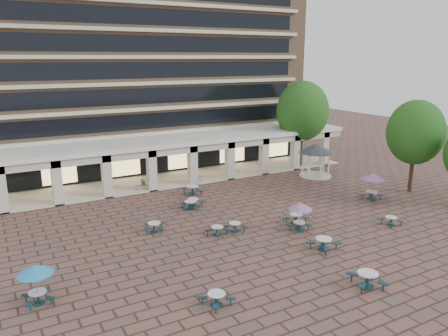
{
  "coord_description": "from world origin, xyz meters",
  "views": [
    {
      "loc": [
        -15.34,
        -25.58,
        12.28
      ],
      "look_at": [
        0.46,
        3.0,
        3.97
      ],
      "focal_mm": 35.0,
      "sensor_mm": 36.0,
      "label": 1
    }
  ],
  "objects": [
    {
      "name": "apartment_building",
      "position": [
        0.0,
        25.47,
        12.6
      ],
      "size": [
        40.0,
        15.5,
        25.2
      ],
      "color": "#927152",
      "rests_on": "ground"
    },
    {
      "name": "picnic_table_1",
      "position": [
        2.06,
        -10.4,
        0.51
      ],
      "size": [
        2.27,
        2.27,
        0.85
      ],
      "rotation": [
        0.0,
        0.0,
        -0.34
      ],
      "color": "#163944",
      "rests_on": "ground"
    },
    {
      "name": "ground",
      "position": [
        0.0,
        0.0,
        0.0
      ],
      "size": [
        120.0,
        120.0,
        0.0
      ],
      "primitive_type": "plane",
      "color": "brown",
      "rests_on": "ground"
    },
    {
      "name": "picnic_table_3",
      "position": [
        4.58,
        -0.9,
        0.43
      ],
      "size": [
        1.9,
        1.9,
        0.71
      ],
      "rotation": [
        0.0,
        0.0,
        0.32
      ],
      "color": "#163944",
      "rests_on": "ground"
    },
    {
      "name": "picnic_table_12",
      "position": [
        -0.66,
        6.35,
        0.41
      ],
      "size": [
        1.9,
        1.9,
        0.69
      ],
      "rotation": [
        0.0,
        0.0,
        0.43
      ],
      "color": "#163944",
      "rests_on": "ground"
    },
    {
      "name": "retail_arcade",
      "position": [
        0.0,
        14.8,
        3.0
      ],
      "size": [
        42.0,
        6.6,
        4.4
      ],
      "color": "white",
      "rests_on": "ground"
    },
    {
      "name": "picnic_table_10",
      "position": [
        -0.32,
        -0.04,
        0.39
      ],
      "size": [
        1.61,
        1.61,
        0.65
      ],
      "rotation": [
        0.0,
        0.0,
        0.16
      ],
      "color": "#163944",
      "rests_on": "ground"
    },
    {
      "name": "tree_east_a",
      "position": [
        19.03,
        0.41,
        5.62
      ],
      "size": [
        5.16,
        5.16,
        8.6
      ],
      "color": "#442B1B",
      "rests_on": "ground"
    },
    {
      "name": "gazebo",
      "position": [
        14.79,
        8.89,
        2.63
      ],
      "size": [
        3.75,
        3.75,
        3.49
      ],
      "rotation": [
        0.0,
        0.0,
        0.43
      ],
      "color": "beige",
      "rests_on": "ground"
    },
    {
      "name": "picnic_table_8",
      "position": [
        -5.49,
        2.68,
        0.42
      ],
      "size": [
        1.91,
        1.91,
        0.7
      ],
      "rotation": [
        0.0,
        0.0,
        -0.39
      ],
      "color": "#163944",
      "rests_on": "ground"
    },
    {
      "name": "planter_right",
      "position": [
        2.61,
        12.9,
        0.47
      ],
      "size": [
        1.5,
        0.6,
        1.21
      ],
      "color": "#959690",
      "rests_on": "ground"
    },
    {
      "name": "picnic_table_7",
      "position": [
        10.57,
        -4.7,
        0.39
      ],
      "size": [
        1.55,
        1.55,
        0.65
      ],
      "rotation": [
        0.0,
        0.0,
        -0.08
      ],
      "color": "#163944",
      "rests_on": "ground"
    },
    {
      "name": "picnic_table_9",
      "position": [
        -1.19,
        5.83,
        0.42
      ],
      "size": [
        1.69,
        1.69,
        0.71
      ],
      "rotation": [
        0.0,
        0.0,
        -0.09
      ],
      "color": "#163944",
      "rests_on": "ground"
    },
    {
      "name": "picnic_table_11",
      "position": [
        14.0,
        0.39,
        2.05
      ],
      "size": [
        2.09,
        2.09,
        2.41
      ],
      "rotation": [
        0.0,
        0.0,
        0.19
      ],
      "color": "#163944",
      "rests_on": "ground"
    },
    {
      "name": "planter_left",
      "position": [
        -2.79,
        12.9,
        0.48
      ],
      "size": [
        1.5,
        0.6,
        1.23
      ],
      "color": "#959690",
      "rests_on": "ground"
    },
    {
      "name": "picnic_table_4",
      "position": [
        -14.0,
        -3.46,
        1.83
      ],
      "size": [
        1.87,
        1.87,
        2.16
      ],
      "rotation": [
        0.0,
        0.0,
        0.1
      ],
      "color": "#163944",
      "rests_on": "ground"
    },
    {
      "name": "tree_east_c",
      "position": [
        16.15,
        13.11,
        6.39
      ],
      "size": [
        5.87,
        5.87,
        9.78
      ],
      "color": "#442B1B",
      "rests_on": "ground"
    },
    {
      "name": "picnic_table_13",
      "position": [
        0.66,
        9.34,
        0.5
      ],
      "size": [
        2.03,
        2.03,
        0.84
      ],
      "rotation": [
        0.0,
        0.0,
        -0.1
      ],
      "color": "#163944",
      "rests_on": "ground"
    },
    {
      "name": "picnic_table_5",
      "position": [
        -1.78,
        -0.06,
        0.39
      ],
      "size": [
        1.77,
        1.77,
        0.65
      ],
      "rotation": [
        0.0,
        0.0,
        0.37
      ],
      "color": "#163944",
      "rests_on": "ground"
    },
    {
      "name": "picnic_table_2",
      "position": [
        3.18,
        -5.58,
        0.48
      ],
      "size": [
        2.08,
        2.08,
        0.8
      ],
      "rotation": [
        0.0,
        0.0,
        0.25
      ],
      "color": "#163944",
      "rests_on": "ground"
    },
    {
      "name": "picnic_table_6",
      "position": [
        3.85,
        -2.2,
        1.81
      ],
      "size": [
        1.84,
        1.84,
        2.13
      ],
      "rotation": [
        0.0,
        0.0,
        0.42
      ],
      "color": "#163944",
      "rests_on": "ground"
    },
    {
      "name": "picnic_table_0",
      "position": [
        -6.07,
        -8.04,
        0.41
      ],
      "size": [
        1.79,
        1.79,
        0.69
      ],
      "rotation": [
        0.0,
        0.0,
        0.24
      ],
      "color": "#163944",
      "rests_on": "ground"
    }
  ]
}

